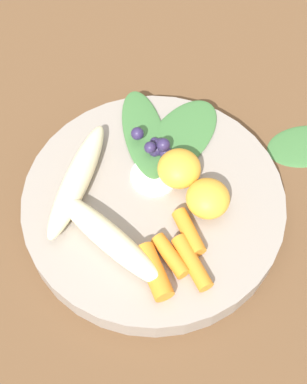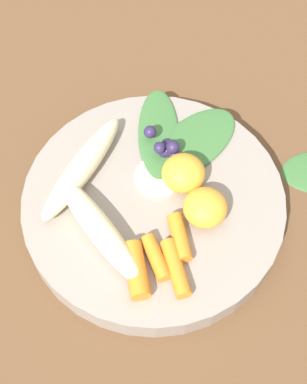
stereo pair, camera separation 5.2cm
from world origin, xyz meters
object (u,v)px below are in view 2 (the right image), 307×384
(banana_peeled_right, at_px, (82,167))
(orange_segment_near, at_px, (183,173))
(bowl, at_px, (154,204))
(banana_peeled_left, at_px, (99,228))

(banana_peeled_right, height_order, orange_segment_near, orange_segment_near)
(banana_peeled_right, bearing_deg, orange_segment_near, 113.27)
(orange_segment_near, bearing_deg, bowl, 63.92)
(bowl, height_order, banana_peeled_right, banana_peeled_right)
(banana_peeled_left, bearing_deg, orange_segment_near, 89.94)
(banana_peeled_left, relative_size, orange_segment_near, 3.18)
(banana_peeled_left, height_order, orange_segment_near, orange_segment_near)
(banana_peeled_right, bearing_deg, banana_peeled_left, 45.45)
(bowl, distance_m, orange_segment_near, 0.05)
(orange_segment_near, bearing_deg, banana_peeled_left, 69.20)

